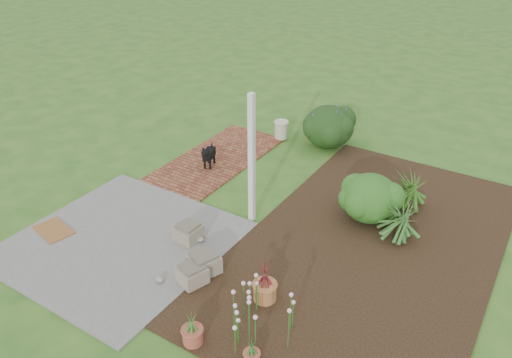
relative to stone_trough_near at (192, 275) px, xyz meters
The scene contains 19 objects.
ground 1.97m from the stone_trough_near, 104.18° to the left, with size 80.00×80.00×0.00m, color #2A5B1C.
concrete_patio 1.74m from the stone_trough_near, behind, with size 3.50×3.50×0.04m, color slate.
brick_path 4.25m from the stone_trough_near, 120.85° to the left, with size 1.60×3.50×0.04m, color brown.
garden_bed 3.14m from the stone_trough_near, 49.90° to the left, with size 4.00×7.00×0.03m, color black.
veranda_post 2.28m from the stone_trough_near, 95.15° to the left, with size 0.10×0.10×2.50m, color white.
stone_trough_near is the anchor object (origin of this frame).
stone_trough_mid 1.12m from the stone_trough_near, 132.10° to the left, with size 0.40×0.40×0.27m, color #747057.
stone_trough_far 0.30m from the stone_trough_near, 90.00° to the left, with size 0.44×0.44×0.29m, color gray.
coir_doormat 3.00m from the stone_trough_near, behind, with size 0.73×0.47×0.02m, color brown.
black_dog 3.81m from the stone_trough_near, 123.24° to the left, with size 0.32×0.60×0.53m.
cream_ceramic_urn 5.58m from the stone_trough_near, 105.50° to the left, with size 0.32×0.32×0.43m, color beige.
evergreen_shrub 3.60m from the stone_trough_near, 62.54° to the left, with size 1.06×1.06×0.90m, color #204212.
agapanthus_clump_back 3.68m from the stone_trough_near, 51.14° to the left, with size 0.98×0.98×0.88m, color #133D19, non-canonical shape.
agapanthus_clump_front 4.49m from the stone_trough_near, 61.53° to the left, with size 0.97×0.97×0.86m, color #114312, non-canonical shape.
pink_flower_patch 1.61m from the stone_trough_near, 13.73° to the right, with size 1.11×1.11×0.71m, color #113D0F, non-canonical shape.
terracotta_pot_bronze 1.19m from the stone_trough_near, 14.06° to the left, with size 0.35×0.35×0.29m, color #B36F3C.
terracotta_pot_small_left 1.81m from the stone_trough_near, 26.36° to the right, with size 0.21×0.21×0.17m, color #A74D38.
terracotta_pot_small_right 1.22m from the stone_trough_near, 51.08° to the right, with size 0.28×0.28×0.24m, color #A44937.
purple_flowering_bush 5.72m from the stone_trough_near, 93.71° to the left, with size 1.20×1.20×1.02m, color black.
Camera 1 is at (4.54, -6.44, 5.32)m, focal length 35.00 mm.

